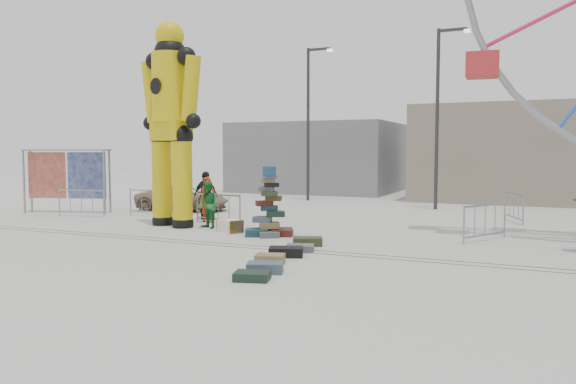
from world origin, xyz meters
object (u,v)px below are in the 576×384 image
at_px(barricade_wheel_front, 485,222).
at_px(crash_test_dummy, 171,116).
at_px(steamer_trunk, 230,226).
at_px(pedestrian_black, 206,196).
at_px(lamp_post_left, 310,116).
at_px(parked_suv, 183,198).
at_px(barricade_dummy_c, 218,209).
at_px(pedestrian_red, 207,200).
at_px(barricade_dummy_b, 153,203).
at_px(barricade_wheel_back, 514,207).
at_px(pedestrian_green, 208,205).
at_px(lamp_post_right, 439,109).
at_px(barricade_dummy_a, 81,203).
at_px(banner_scaffold, 66,165).
at_px(suitcase_tower, 269,216).

bearing_deg(barricade_wheel_front, crash_test_dummy, 125.11).
relative_size(steamer_trunk, pedestrian_black, 0.47).
xyz_separation_m(lamp_post_left, parked_suv, (-3.17, -7.11, -3.93)).
distance_m(barricade_dummy_c, pedestrian_red, 0.71).
distance_m(barricade_dummy_b, barricade_wheel_back, 13.91).
distance_m(steamer_trunk, pedestrian_red, 2.85).
xyz_separation_m(barricade_dummy_b, pedestrian_red, (3.03, -0.71, 0.29)).
bearing_deg(parked_suv, pedestrian_green, -151.91).
distance_m(pedestrian_red, pedestrian_green, 1.68).
bearing_deg(pedestrian_green, lamp_post_right, 80.89).
relative_size(lamp_post_right, pedestrian_green, 4.98).
xyz_separation_m(barricade_dummy_a, parked_suv, (2.47, 3.47, 0.00)).
xyz_separation_m(steamer_trunk, barricade_dummy_b, (-5.05, 2.61, 0.35)).
xyz_separation_m(pedestrian_red, parked_suv, (-3.16, 3.00, -0.28)).
relative_size(lamp_post_left, banner_scaffold, 2.14).
height_order(lamp_post_right, banner_scaffold, lamp_post_right).
bearing_deg(steamer_trunk, parked_suv, 165.52).
height_order(lamp_post_left, barricade_dummy_b, lamp_post_left).
bearing_deg(steamer_trunk, barricade_wheel_front, 39.66).
bearing_deg(pedestrian_red, pedestrian_black, 121.42).
distance_m(steamer_trunk, pedestrian_green, 1.35).
bearing_deg(lamp_post_right, crash_test_dummy, -128.24).
distance_m(lamp_post_left, barricade_wheel_front, 14.85).
bearing_deg(pedestrian_green, steamer_trunk, -0.11).
bearing_deg(lamp_post_left, steamer_trunk, -80.46).
bearing_deg(crash_test_dummy, barricade_dummy_a, -176.71).
distance_m(barricade_dummy_b, parked_suv, 2.29).
distance_m(lamp_post_left, pedestrian_green, 12.12).
xyz_separation_m(lamp_post_left, barricade_dummy_b, (-3.03, -9.39, -3.93)).
xyz_separation_m(lamp_post_right, barricade_dummy_c, (-6.41, -8.34, -3.93)).
relative_size(barricade_dummy_a, pedestrian_black, 1.08).
bearing_deg(barricade_wheel_back, crash_test_dummy, -80.41).
height_order(barricade_wheel_front, parked_suv, parked_suv).
height_order(crash_test_dummy, barricade_dummy_b, crash_test_dummy).
height_order(steamer_trunk, pedestrian_black, pedestrian_black).
distance_m(barricade_dummy_c, barricade_wheel_front, 9.12).
bearing_deg(pedestrian_red, crash_test_dummy, -114.31).
height_order(barricade_wheel_back, pedestrian_green, pedestrian_green).
bearing_deg(barricade_dummy_c, barricade_wheel_front, 8.42).
bearing_deg(lamp_post_right, lamp_post_left, 164.05).
distance_m(steamer_trunk, parked_suv, 7.14).
distance_m(barricade_wheel_front, pedestrian_green, 8.86).
bearing_deg(barricade_dummy_a, barricade_dummy_c, -8.84).
bearing_deg(banner_scaffold, barricade_wheel_front, -19.47).
xyz_separation_m(lamp_post_left, crash_test_dummy, (-0.53, -11.56, -0.66)).
xyz_separation_m(suitcase_tower, barricade_wheel_front, (6.21, 1.59, -0.05)).
xyz_separation_m(pedestrian_green, parked_suv, (-4.08, 4.41, -0.25)).
bearing_deg(pedestrian_green, suitcase_tower, 10.33).
relative_size(barricade_dummy_b, barricade_dummy_c, 1.00).
distance_m(barricade_wheel_back, pedestrian_green, 11.19).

